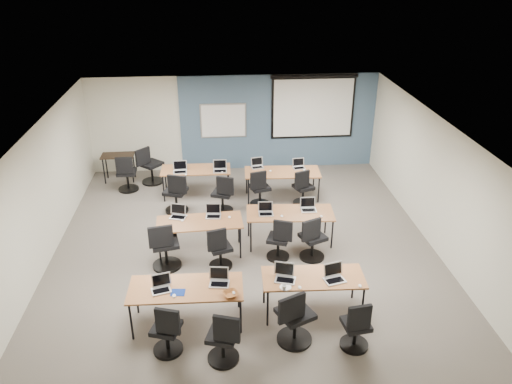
{
  "coord_description": "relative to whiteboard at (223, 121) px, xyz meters",
  "views": [
    {
      "loc": [
        -0.53,
        -8.9,
        5.74
      ],
      "look_at": [
        0.27,
        0.4,
        1.18
      ],
      "focal_mm": 35.0,
      "sensor_mm": 36.0,
      "label": 1
    }
  ],
  "objects": [
    {
      "name": "laptop_7",
      "position": [
        1.68,
        -4.05,
        -0.66
      ],
      "size": [
        0.33,
        0.28,
        0.25
      ],
      "rotation": [
        0.0,
        0.0,
        -0.01
      ],
      "color": "#A6A6AF",
      "rests_on": "training_table_mid_right"
    },
    {
      "name": "training_table_mid_left",
      "position": [
        -0.62,
        -4.37,
        -0.77
      ],
      "size": [
        1.75,
        0.73,
        0.73
      ],
      "rotation": [
        0.0,
        0.0,
        0.05
      ],
      "color": "#975128",
      "rests_on": "floor"
    },
    {
      "name": "mouse_1",
      "position": [
        -0.02,
        -6.79,
        -0.71
      ],
      "size": [
        0.09,
        0.11,
        0.04
      ],
      "primitive_type": "ellipsoid",
      "rotation": [
        0.0,
        0.0,
        -0.26
      ],
      "color": "white",
      "rests_on": "training_table_front_left"
    },
    {
      "name": "spare_chair_b",
      "position": [
        -2.57,
        -1.24,
        -1.03
      ],
      "size": [
        0.53,
        0.53,
        1.01
      ],
      "rotation": [
        0.0,
        0.0,
        -0.01
      ],
      "color": "black",
      "rests_on": "floor"
    },
    {
      "name": "blue_accent_panel",
      "position": [
        1.55,
        0.04,
        -0.1
      ],
      "size": [
        5.5,
        0.04,
        2.7
      ],
      "primitive_type": "cube",
      "color": "#3D5977",
      "rests_on": "wall_back"
    },
    {
      "name": "task_chair_4",
      "position": [
        -1.31,
        -4.9,
        -1.01
      ],
      "size": [
        0.58,
        0.58,
        1.05
      ],
      "rotation": [
        0.0,
        0.0,
        0.18
      ],
      "color": "black",
      "rests_on": "floor"
    },
    {
      "name": "task_chair_7",
      "position": [
        1.64,
        -4.83,
        -1.04
      ],
      "size": [
        0.55,
        0.51,
        1.0
      ],
      "rotation": [
        0.0,
        0.0,
        0.41
      ],
      "color": "black",
      "rests_on": "floor"
    },
    {
      "name": "mouse_6",
      "position": [
        1.08,
        -4.31,
        -0.71
      ],
      "size": [
        0.07,
        0.1,
        0.03
      ],
      "primitive_type": "ellipsoid",
      "rotation": [
        0.0,
        0.0,
        -0.11
      ],
      "color": "white",
      "rests_on": "training_table_mid_right"
    },
    {
      "name": "laptop_1",
      "position": [
        -0.26,
        -6.49,
        -0.66
      ],
      "size": [
        0.33,
        0.28,
        0.25
      ],
      "rotation": [
        0.0,
        0.0,
        -0.14
      ],
      "color": "#BCBCBC",
      "rests_on": "training_table_front_left"
    },
    {
      "name": "task_chair_1",
      "position": [
        -0.22,
        -7.52,
        -1.05
      ],
      "size": [
        0.51,
        0.5,
        0.98
      ],
      "rotation": [
        0.0,
        0.0,
        -0.31
      ],
      "color": "black",
      "rests_on": "floor"
    },
    {
      "name": "laptop_4",
      "position": [
        -1.07,
        -4.12,
        -0.66
      ],
      "size": [
        0.33,
        0.28,
        0.25
      ],
      "rotation": [
        0.0,
        0.0,
        -0.29
      ],
      "color": "#B4B4B8",
      "rests_on": "training_table_mid_left"
    },
    {
      "name": "ceiling",
      "position": [
        0.3,
        -4.43,
        1.25
      ],
      "size": [
        8.0,
        9.0,
        0.02
      ],
      "primitive_type": "cube",
      "color": "white",
      "rests_on": "ground"
    },
    {
      "name": "snack_plate",
      "position": [
        0.82,
        -6.71,
        -0.71
      ],
      "size": [
        0.25,
        0.25,
        0.01
      ],
      "primitive_type": "cylinder",
      "rotation": [
        0.0,
        0.0,
        0.3
      ],
      "color": "white",
      "rests_on": "training_table_front_right"
    },
    {
      "name": "projector_screen",
      "position": [
        2.5,
        -0.02,
        0.44
      ],
      "size": [
        2.4,
        0.1,
        1.82
      ],
      "color": "black",
      "rests_on": "wall_back"
    },
    {
      "name": "floor",
      "position": [
        0.3,
        -4.43,
        -1.45
      ],
      "size": [
        8.0,
        9.0,
        0.02
      ],
      "primitive_type": "cube",
      "color": "#6B6354",
      "rests_on": "ground"
    },
    {
      "name": "training_table_back_left",
      "position": [
        -0.76,
        -1.65,
        -0.77
      ],
      "size": [
        1.74,
        0.73,
        0.73
      ],
      "rotation": [
        0.0,
        0.0,
        -0.02
      ],
      "color": "#97603E",
      "rests_on": "floor"
    },
    {
      "name": "task_chair_8",
      "position": [
        -1.22,
        -2.54,
        -1.02
      ],
      "size": [
        0.58,
        0.56,
        1.04
      ],
      "rotation": [
        0.0,
        0.0,
        -0.31
      ],
      "color": "black",
      "rests_on": "floor"
    },
    {
      "name": "spare_chair_a",
      "position": [
        -2.03,
        -0.8,
        -1.01
      ],
      "size": [
        0.69,
        0.57,
        1.05
      ],
      "rotation": [
        0.0,
        0.0,
        0.83
      ],
      "color": "black",
      "rests_on": "floor"
    },
    {
      "name": "task_chair_11",
      "position": [
        1.86,
        -2.42,
        -1.05
      ],
      "size": [
        0.51,
        0.48,
        0.97
      ],
      "rotation": [
        0.0,
        0.0,
        0.4
      ],
      "color": "black",
      "rests_on": "floor"
    },
    {
      "name": "task_chair_6",
      "position": [
        0.98,
        -4.77,
        -1.06
      ],
      "size": [
        0.49,
        0.47,
        0.96
      ],
      "rotation": [
        0.0,
        0.0,
        -0.33
      ],
      "color": "black",
      "rests_on": "floor"
    },
    {
      "name": "mouse_2",
      "position": [
        1.05,
        -6.75,
        -0.71
      ],
      "size": [
        0.08,
        0.1,
        0.03
      ],
      "primitive_type": "ellipsoid",
      "rotation": [
        0.0,
        0.0,
        0.34
      ],
      "color": "white",
      "rests_on": "training_table_front_right"
    },
    {
      "name": "mouse_3",
      "position": [
        2.05,
        -6.79,
        -0.71
      ],
      "size": [
        0.08,
        0.1,
        0.03
      ],
      "primitive_type": "ellipsoid",
      "rotation": [
        0.0,
        0.0,
        -0.27
      ],
      "color": "white",
      "rests_on": "training_table_front_right"
    },
    {
      "name": "wall_back",
      "position": [
        0.3,
        0.07,
        -0.1
      ],
      "size": [
        8.0,
        0.04,
        2.7
      ],
      "primitive_type": "cube",
      "color": "beige",
      "rests_on": "ground"
    },
    {
      "name": "laptop_9",
      "position": [
        -0.15,
        -1.8,
        -0.66
      ],
      "size": [
        0.34,
        0.29,
        0.26
      ],
      "rotation": [
        0.0,
        0.0,
        -0.04
      ],
      "color": "#A8A8AC",
      "rests_on": "training_table_back_left"
    },
    {
      "name": "task_chair_2",
      "position": [
        0.9,
        -7.2,
        -1.01
      ],
      "size": [
        0.62,
        0.58,
        1.05
      ],
      "rotation": [
        0.0,
        0.0,
        0.43
      ],
      "color": "black",
      "rests_on": "floor"
    },
    {
      "name": "laptop_3",
      "position": [
        1.67,
        -6.55,
        -0.66
      ],
      "size": [
        0.34,
        0.29,
        0.26
      ],
      "rotation": [
        0.0,
        0.0,
        0.26
      ],
      "color": "#BDBDBE",
      "rests_on": "training_table_front_right"
    },
    {
      "name": "laptop_10",
      "position": [
        0.8,
        -1.65,
        -0.66
      ],
      "size": [
        0.31,
        0.26,
        0.23
      ],
      "rotation": [
        0.0,
        0.0,
        0.21
      ],
      "color": "#A9A9B1",
      "rests_on": "training_table_back_right"
    },
    {
      "name": "training_table_front_left",
      "position": [
        -0.81,
        -6.57,
        -0.76
      ],
      "size": [
        1.88,
        0.78,
        0.73
      ],
      "rotation": [
        0.0,
        0.0,
        -0.02
      ],
      "color": "brown",
      "rests_on": "floor"
    },
    {
      "name": "laptop_5",
      "position": [
        -0.34,
        -4.15,
        -0.66
      ],
      "size": [
        0.32,
        0.27,
        0.24
      ],
      "rotation": [
        0.0,
        0.0,
        -0.1
      ],
      "color": "silver",
      "rests_on": "training_table_mid_left"
    },
    {
      "name": "wall_right",
      "position": [
        4.3,
        -4.43,
        -0.1
      ],
      "size": [
        0.04,
        9.0,
        2.7
      ],
      "primitive_type": "cube",
      "color": "beige",
      "rests_on": "ground"
    },
    {
      "name": "laptop_2",
      "position": [
        0.84,
        -6.47,
        -0.66
      ],
      "size": [
        0.34,
        0.29,
        0.26
      ],
      "rotation": [
        0.0,
        0.0,
        -0.29
      ],
      "color": "#AFAFAF",
      "rests_on": "training_table_front_right"
    },
    {
      "name": "mouse_10",
      "position": [
        1.11,
        -1.95,
        -0.71
      ],
      "size": [
        0.08,
        0.1,
        0.03
      ],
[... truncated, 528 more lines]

